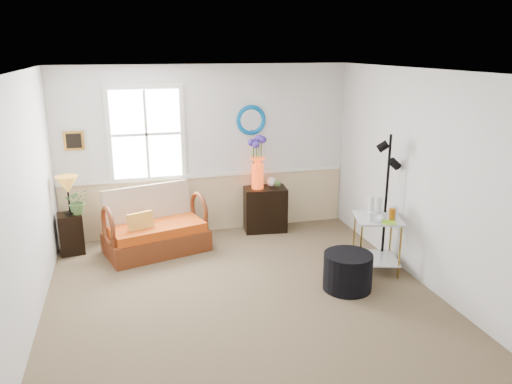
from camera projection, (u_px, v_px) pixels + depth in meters
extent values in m
cube|color=brown|center=(246.00, 303.00, 5.74)|extent=(4.50, 5.00, 0.01)
cube|color=white|center=(245.00, 72.00, 5.02)|extent=(4.50, 5.00, 0.01)
cube|color=silver|center=(207.00, 151.00, 7.70)|extent=(4.50, 0.01, 2.60)
cube|color=silver|center=(342.00, 308.00, 3.06)|extent=(4.50, 0.01, 2.60)
cube|color=silver|center=(20.00, 212.00, 4.82)|extent=(0.01, 5.00, 2.60)
cube|color=silver|center=(429.00, 181.00, 5.94)|extent=(0.01, 5.00, 2.60)
cube|color=tan|center=(209.00, 203.00, 7.92)|extent=(4.46, 0.02, 0.90)
cube|color=white|center=(208.00, 175.00, 7.78)|extent=(4.46, 0.04, 0.06)
cube|color=#BA7F2C|center=(74.00, 141.00, 7.13)|extent=(0.28, 0.03, 0.28)
torus|color=#0865B7|center=(251.00, 120.00, 7.73)|extent=(0.47, 0.07, 0.47)
imported|color=#436431|center=(78.00, 204.00, 6.99)|extent=(0.39, 0.42, 0.29)
cylinder|color=black|center=(348.00, 271.00, 6.03)|extent=(0.74, 0.74, 0.45)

